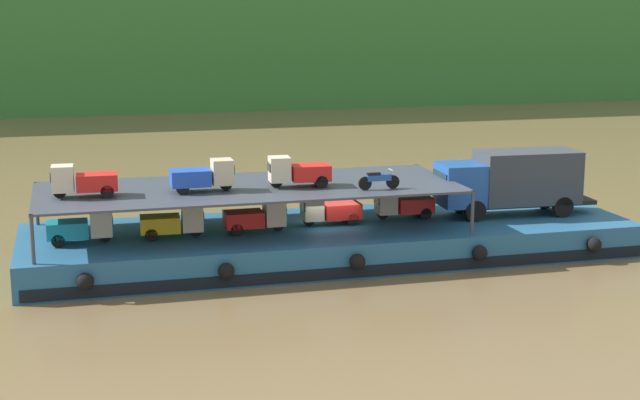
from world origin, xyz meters
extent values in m
plane|color=brown|center=(0.00, 0.00, 0.00)|extent=(400.00, 400.00, 0.00)
cube|color=#23567A|center=(0.00, 0.00, 0.75)|extent=(27.93, 7.98, 1.50)
cube|color=black|center=(0.00, -4.01, 0.35)|extent=(27.37, 0.06, 0.50)
sphere|color=black|center=(-11.17, -4.20, 0.85)|extent=(0.69, 0.69, 0.69)
sphere|color=black|center=(-5.59, -4.20, 0.85)|extent=(0.69, 0.69, 0.69)
sphere|color=black|center=(0.00, -4.20, 0.85)|extent=(0.69, 0.69, 0.69)
sphere|color=black|center=(5.59, -4.20, 0.85)|extent=(0.69, 0.69, 0.69)
sphere|color=black|center=(11.17, -4.20, 0.85)|extent=(0.69, 0.69, 0.69)
cube|color=#1E4C99|center=(6.37, -0.06, 3.10)|extent=(2.09, 2.27, 2.00)
cube|color=#192833|center=(5.34, -0.02, 3.45)|extent=(0.14, 1.84, 0.60)
cube|color=#33383D|center=(9.76, -0.21, 3.35)|extent=(4.90, 2.51, 2.50)
cube|color=black|center=(9.76, -0.21, 2.05)|extent=(6.85, 1.68, 0.20)
cylinder|color=black|center=(6.81, 0.93, 2.00)|extent=(1.01, 0.32, 1.00)
cylinder|color=black|center=(6.72, -1.09, 2.00)|extent=(1.01, 0.32, 1.00)
cylinder|color=black|center=(11.25, 0.73, 2.00)|extent=(1.01, 0.32, 1.00)
cylinder|color=black|center=(11.16, -1.28, 2.00)|extent=(1.01, 0.32, 1.00)
cylinder|color=#383D47|center=(5.48, 3.51, 2.50)|extent=(0.16, 0.16, 2.00)
cylinder|color=#383D47|center=(5.48, -3.51, 2.50)|extent=(0.16, 0.16, 2.00)
cylinder|color=#383D47|center=(-13.08, 3.51, 2.50)|extent=(0.16, 0.16, 2.00)
cylinder|color=#383D47|center=(-13.08, -3.51, 2.50)|extent=(0.16, 0.16, 2.00)
cube|color=#383D47|center=(-3.80, 0.00, 3.45)|extent=(18.73, 7.18, 0.10)
cube|color=teal|center=(-11.76, -0.52, 2.13)|extent=(1.71, 1.21, 0.70)
cube|color=beige|center=(-10.36, -0.54, 2.33)|extent=(0.91, 1.01, 1.10)
cube|color=#19232D|center=(-9.89, -0.54, 2.44)|extent=(0.05, 0.85, 0.38)
cylinder|color=black|center=(-10.21, -0.54, 1.78)|extent=(0.56, 0.14, 0.56)
cylinder|color=black|center=(-12.16, -1.05, 1.78)|extent=(0.56, 0.14, 0.56)
cylinder|color=black|center=(-12.15, 0.01, 1.78)|extent=(0.56, 0.14, 0.56)
cube|color=gold|center=(-7.86, -0.51, 2.13)|extent=(1.76, 1.29, 0.70)
cube|color=beige|center=(-6.46, -0.59, 2.33)|extent=(0.95, 1.05, 1.10)
cube|color=#19232D|center=(-5.99, -0.61, 2.44)|extent=(0.09, 0.85, 0.38)
cylinder|color=black|center=(-6.31, -0.59, 1.78)|extent=(0.57, 0.17, 0.56)
cylinder|color=black|center=(-8.28, -1.02, 1.78)|extent=(0.57, 0.17, 0.56)
cylinder|color=black|center=(-8.23, 0.04, 1.78)|extent=(0.57, 0.17, 0.56)
cube|color=red|center=(-4.17, -0.50, 2.13)|extent=(1.71, 1.21, 0.70)
cube|color=beige|center=(-2.77, -0.49, 2.33)|extent=(0.91, 1.01, 1.10)
cube|color=#19232D|center=(-2.30, -0.49, 2.44)|extent=(0.05, 0.85, 0.38)
cylinder|color=black|center=(-2.62, -0.49, 1.78)|extent=(0.56, 0.14, 0.56)
cylinder|color=black|center=(-4.56, -1.03, 1.78)|extent=(0.56, 0.14, 0.56)
cylinder|color=black|center=(-4.57, 0.03, 1.78)|extent=(0.56, 0.14, 0.56)
cube|color=red|center=(0.54, 0.12, 2.13)|extent=(1.71, 1.22, 0.70)
cube|color=#C6B793|center=(-0.86, 0.11, 2.33)|extent=(0.91, 1.01, 1.10)
cube|color=#19232D|center=(-1.33, 0.10, 2.44)|extent=(0.05, 0.85, 0.38)
cylinder|color=black|center=(-1.01, 0.10, 1.78)|extent=(0.56, 0.15, 0.56)
cylinder|color=black|center=(0.93, 0.65, 1.78)|extent=(0.56, 0.15, 0.56)
cylinder|color=black|center=(0.94, -0.41, 1.78)|extent=(0.56, 0.15, 0.56)
cube|color=red|center=(4.25, 0.46, 2.13)|extent=(1.75, 1.26, 0.70)
cube|color=#C6B793|center=(2.86, 0.51, 2.33)|extent=(0.94, 1.03, 1.10)
cube|color=#19232D|center=(2.39, 0.53, 2.44)|extent=(0.07, 0.85, 0.38)
cylinder|color=black|center=(2.71, 0.52, 1.78)|extent=(0.56, 0.16, 0.56)
cylinder|color=black|center=(4.67, 0.97, 1.78)|extent=(0.56, 0.16, 0.56)
cylinder|color=black|center=(4.63, -0.08, 1.78)|extent=(0.56, 0.16, 0.56)
cube|color=red|center=(-10.44, -0.57, 4.13)|extent=(1.74, 1.26, 0.70)
cube|color=beige|center=(-11.84, -0.51, 4.33)|extent=(0.94, 1.03, 1.10)
cube|color=#19232D|center=(-12.31, -0.50, 4.44)|extent=(0.07, 0.85, 0.38)
cylinder|color=black|center=(-11.99, -0.51, 3.78)|extent=(0.56, 0.16, 0.56)
cylinder|color=black|center=(-10.02, -0.05, 3.78)|extent=(0.56, 0.16, 0.56)
cylinder|color=black|center=(-10.06, -1.11, 3.78)|extent=(0.56, 0.16, 0.56)
cube|color=#1E47B7|center=(-6.50, -0.62, 4.13)|extent=(1.71, 1.21, 0.70)
cube|color=#C6B793|center=(-5.10, -0.63, 4.33)|extent=(0.90, 1.00, 1.10)
cube|color=#19232D|center=(-4.63, -0.63, 4.44)|extent=(0.04, 0.85, 0.38)
cylinder|color=black|center=(-4.95, -0.63, 3.78)|extent=(0.56, 0.14, 0.56)
cylinder|color=black|center=(-6.91, -1.15, 3.78)|extent=(0.56, 0.14, 0.56)
cylinder|color=black|center=(-6.90, -0.09, 3.78)|extent=(0.56, 0.14, 0.56)
cube|color=red|center=(-1.14, -0.69, 4.13)|extent=(1.77, 1.30, 0.70)
cube|color=beige|center=(-2.54, -0.61, 4.33)|extent=(0.96, 1.05, 1.10)
cube|color=#19232D|center=(-3.01, -0.59, 4.44)|extent=(0.09, 0.85, 0.38)
cylinder|color=black|center=(-2.69, -0.60, 3.78)|extent=(0.57, 0.17, 0.56)
cylinder|color=black|center=(-0.71, -0.19, 3.78)|extent=(0.57, 0.17, 0.56)
cylinder|color=black|center=(-0.77, -1.24, 3.78)|extent=(0.57, 0.17, 0.56)
cylinder|color=black|center=(2.24, -2.14, 3.80)|extent=(0.60, 0.12, 0.60)
cylinder|color=black|center=(0.95, -2.17, 3.80)|extent=(0.60, 0.12, 0.60)
cube|color=#1E4C99|center=(1.59, -2.15, 4.02)|extent=(1.11, 0.23, 0.28)
cube|color=black|center=(1.34, -2.16, 4.20)|extent=(0.61, 0.22, 0.12)
cylinder|color=#B2B2B7|center=(2.14, -2.14, 4.35)|extent=(0.05, 0.55, 0.04)
camera|label=1|loc=(-11.53, -41.27, 11.55)|focal=53.51mm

